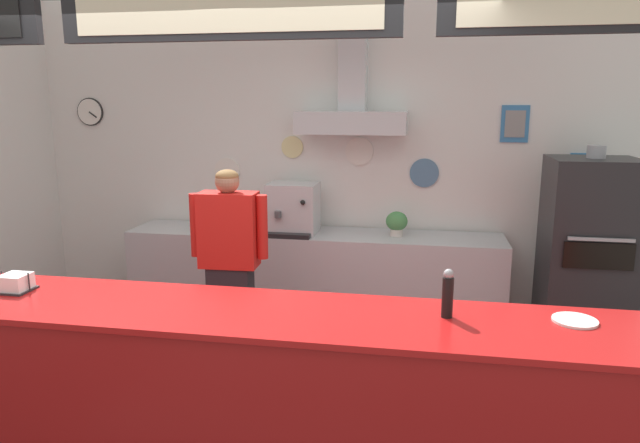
{
  "coord_description": "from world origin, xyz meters",
  "views": [
    {
      "loc": [
        0.95,
        -2.75,
        2.08
      ],
      "look_at": [
        0.29,
        0.86,
        1.31
      ],
      "focal_mm": 32.36,
      "sensor_mm": 36.0,
      "label": 1
    }
  ],
  "objects_px": {
    "potted_basil": "(210,215)",
    "condiment_plate": "(575,320)",
    "pepper_grinder": "(448,294)",
    "napkin_holder": "(16,283)",
    "potted_rosemary": "(397,223)",
    "pizza_oven": "(586,261)",
    "shop_worker": "(230,271)",
    "espresso_machine": "(293,209)"
  },
  "relations": [
    {
      "from": "pizza_oven",
      "to": "condiment_plate",
      "type": "height_order",
      "value": "pizza_oven"
    },
    {
      "from": "potted_rosemary",
      "to": "espresso_machine",
      "type": "bearing_deg",
      "value": -178.47
    },
    {
      "from": "potted_rosemary",
      "to": "napkin_holder",
      "type": "xyz_separation_m",
      "value": [
        -1.89,
        -2.44,
        0.1
      ]
    },
    {
      "from": "shop_worker",
      "to": "pepper_grinder",
      "type": "xyz_separation_m",
      "value": [
        1.51,
        -1.26,
        0.35
      ]
    },
    {
      "from": "espresso_machine",
      "to": "pizza_oven",
      "type": "bearing_deg",
      "value": -6.29
    },
    {
      "from": "shop_worker",
      "to": "condiment_plate",
      "type": "height_order",
      "value": "shop_worker"
    },
    {
      "from": "napkin_holder",
      "to": "condiment_plate",
      "type": "bearing_deg",
      "value": 1.46
    },
    {
      "from": "potted_basil",
      "to": "condiment_plate",
      "type": "xyz_separation_m",
      "value": [
        2.69,
        -2.41,
        0.07
      ]
    },
    {
      "from": "potted_basil",
      "to": "potted_rosemary",
      "type": "height_order",
      "value": "potted_rosemary"
    },
    {
      "from": "napkin_holder",
      "to": "potted_rosemary",
      "type": "bearing_deg",
      "value": 52.22
    },
    {
      "from": "shop_worker",
      "to": "potted_basil",
      "type": "relative_size",
      "value": 7.89
    },
    {
      "from": "potted_basil",
      "to": "condiment_plate",
      "type": "relative_size",
      "value": 1.01
    },
    {
      "from": "pizza_oven",
      "to": "condiment_plate",
      "type": "xyz_separation_m",
      "value": [
        -0.59,
        -2.07,
        0.27
      ]
    },
    {
      "from": "shop_worker",
      "to": "napkin_holder",
      "type": "xyz_separation_m",
      "value": [
        -0.74,
        -1.29,
        0.27
      ]
    },
    {
      "from": "pizza_oven",
      "to": "shop_worker",
      "type": "distance_m",
      "value": 2.8
    },
    {
      "from": "espresso_machine",
      "to": "potted_rosemary",
      "type": "bearing_deg",
      "value": 1.53
    },
    {
      "from": "potted_basil",
      "to": "pepper_grinder",
      "type": "xyz_separation_m",
      "value": [
        2.11,
        -2.45,
        0.18
      ]
    },
    {
      "from": "condiment_plate",
      "to": "napkin_holder",
      "type": "distance_m",
      "value": 2.82
    },
    {
      "from": "pizza_oven",
      "to": "espresso_machine",
      "type": "xyz_separation_m",
      "value": [
        -2.45,
        0.27,
        0.3
      ]
    },
    {
      "from": "condiment_plate",
      "to": "napkin_holder",
      "type": "relative_size",
      "value": 1.2
    },
    {
      "from": "potted_rosemary",
      "to": "condiment_plate",
      "type": "relative_size",
      "value": 1.1
    },
    {
      "from": "pizza_oven",
      "to": "pepper_grinder",
      "type": "relative_size",
      "value": 7.49
    },
    {
      "from": "shop_worker",
      "to": "espresso_machine",
      "type": "height_order",
      "value": "shop_worker"
    },
    {
      "from": "espresso_machine",
      "to": "potted_basil",
      "type": "xyz_separation_m",
      "value": [
        -0.82,
        0.06,
        -0.11
      ]
    },
    {
      "from": "shop_worker",
      "to": "pizza_oven",
      "type": "bearing_deg",
      "value": -164.81
    },
    {
      "from": "potted_basil",
      "to": "shop_worker",
      "type": "bearing_deg",
      "value": -63.02
    },
    {
      "from": "espresso_machine",
      "to": "potted_rosemary",
      "type": "relative_size",
      "value": 2.06
    },
    {
      "from": "shop_worker",
      "to": "pepper_grinder",
      "type": "bearing_deg",
      "value": 137.47
    },
    {
      "from": "potted_basil",
      "to": "pizza_oven",
      "type": "bearing_deg",
      "value": -5.85
    },
    {
      "from": "potted_rosemary",
      "to": "condiment_plate",
      "type": "distance_m",
      "value": 2.54
    },
    {
      "from": "pizza_oven",
      "to": "potted_basil",
      "type": "distance_m",
      "value": 3.29
    },
    {
      "from": "espresso_machine",
      "to": "napkin_holder",
      "type": "distance_m",
      "value": 2.59
    },
    {
      "from": "napkin_holder",
      "to": "pepper_grinder",
      "type": "relative_size",
      "value": 0.72
    },
    {
      "from": "pizza_oven",
      "to": "potted_basil",
      "type": "bearing_deg",
      "value": 174.15
    },
    {
      "from": "shop_worker",
      "to": "pepper_grinder",
      "type": "height_order",
      "value": "shop_worker"
    },
    {
      "from": "shop_worker",
      "to": "potted_rosemary",
      "type": "distance_m",
      "value": 1.63
    },
    {
      "from": "espresso_machine",
      "to": "shop_worker",
      "type": "bearing_deg",
      "value": -100.99
    },
    {
      "from": "espresso_machine",
      "to": "potted_basil",
      "type": "bearing_deg",
      "value": 175.49
    },
    {
      "from": "espresso_machine",
      "to": "napkin_holder",
      "type": "height_order",
      "value": "espresso_machine"
    },
    {
      "from": "potted_basil",
      "to": "potted_rosemary",
      "type": "distance_m",
      "value": 1.76
    },
    {
      "from": "potted_basil",
      "to": "napkin_holder",
      "type": "relative_size",
      "value": 1.21
    },
    {
      "from": "shop_worker",
      "to": "espresso_machine",
      "type": "relative_size",
      "value": 3.52
    }
  ]
}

